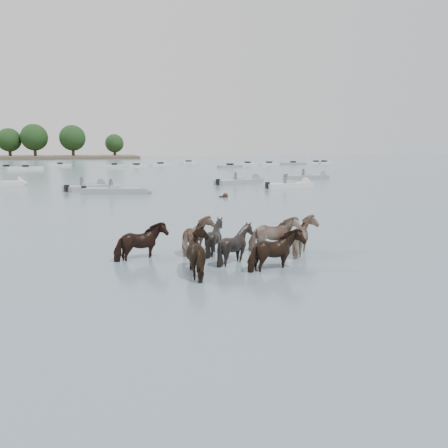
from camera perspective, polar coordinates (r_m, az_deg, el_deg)
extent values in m
plane|color=#4D606E|center=(15.53, -1.92, -4.93)|extent=(400.00, 400.00, 0.00)
imported|color=black|center=(16.08, -10.62, -2.66)|extent=(2.06, 1.48, 1.59)
imported|color=tan|center=(16.95, -3.18, -1.86)|extent=(1.60, 1.79, 1.59)
imported|color=black|center=(16.72, -1.20, -2.06)|extent=(1.73, 1.62, 1.56)
imported|color=#9F806B|center=(17.21, 6.38, -1.68)|extent=(1.95, 0.94, 1.62)
imported|color=black|center=(14.02, -2.65, -4.10)|extent=(1.98, 2.11, 1.70)
imported|color=black|center=(15.39, 1.51, -2.99)|extent=(1.64, 1.51, 1.62)
imported|color=black|center=(14.54, 6.58, -3.83)|extent=(2.08, 1.37, 1.61)
imported|color=#7F6856|center=(16.92, 10.51, -1.89)|extent=(1.66, 1.86, 1.68)
sphere|color=black|center=(35.60, 0.17, 3.64)|extent=(0.44, 0.44, 0.44)
cube|color=black|center=(35.54, -0.22, 3.47)|extent=(0.50, 0.22, 0.18)
cube|color=gray|center=(43.12, -17.15, 4.40)|extent=(4.27, 3.71, 0.55)
cone|color=gray|center=(44.32, -14.96, 4.64)|extent=(1.67, 1.82, 1.60)
cube|color=#99ADB7|center=(43.09, -17.18, 4.86)|extent=(1.30, 1.38, 0.35)
cube|color=black|center=(41.99, -19.48, 4.34)|extent=(0.49, 0.49, 0.60)
cylinder|color=#595966|center=(43.09, -17.72, 5.10)|extent=(0.36, 0.36, 0.70)
sphere|color=#595966|center=(43.06, -17.75, 5.70)|extent=(0.24, 0.24, 0.24)
cube|color=gray|center=(39.58, -13.64, 4.11)|extent=(5.71, 2.98, 0.55)
cone|color=gray|center=(39.05, -9.71, 4.17)|extent=(1.29, 1.78, 1.60)
cube|color=#99ADB7|center=(39.55, -13.66, 4.61)|extent=(1.07, 1.29, 0.35)
cube|color=black|center=(40.27, -17.46, 4.24)|extent=(0.43, 0.43, 0.60)
cylinder|color=#595966|center=(39.52, -14.26, 4.88)|extent=(0.36, 0.36, 0.70)
sphere|color=#595966|center=(39.48, -14.28, 5.53)|extent=(0.24, 0.24, 0.24)
cube|color=gray|center=(48.81, 1.94, 5.41)|extent=(6.10, 3.92, 0.55)
cone|color=gray|center=(50.85, 4.45, 5.56)|extent=(1.48, 1.83, 1.60)
cube|color=#99ADB7|center=(48.79, 1.94, 5.82)|extent=(1.19, 1.35, 0.35)
cube|color=black|center=(46.86, -0.79, 5.41)|extent=(0.46, 0.46, 0.60)
cylinder|color=#595966|center=(48.65, 1.49, 6.05)|extent=(0.36, 0.36, 0.70)
sphere|color=#595966|center=(48.63, 1.49, 6.58)|extent=(0.24, 0.24, 0.24)
cube|color=silver|center=(44.24, 8.30, 4.86)|extent=(5.10, 2.43, 0.55)
cone|color=silver|center=(45.65, 10.86, 4.93)|extent=(1.17, 1.73, 1.60)
cube|color=#99ADB7|center=(44.21, 8.31, 5.31)|extent=(0.98, 1.24, 0.35)
cube|color=black|center=(42.91, 5.58, 4.96)|extent=(0.41, 0.41, 0.60)
cylinder|color=#595966|center=(44.04, 7.84, 5.56)|extent=(0.36, 0.36, 0.70)
sphere|color=#595966|center=(44.01, 7.85, 6.15)|extent=(0.24, 0.24, 0.24)
cube|color=gray|center=(56.99, 10.46, 5.89)|extent=(5.63, 1.69, 0.55)
cone|color=gray|center=(58.32, 12.93, 5.89)|extent=(0.92, 1.61, 1.60)
cube|color=#99ADB7|center=(56.97, 10.47, 6.24)|extent=(0.82, 1.13, 0.35)
cube|color=black|center=(55.77, 7.89, 6.03)|extent=(0.36, 0.36, 0.60)
cylinder|color=#595966|center=(56.78, 10.12, 6.44)|extent=(0.36, 0.36, 0.70)
sphere|color=#595966|center=(56.76, 10.13, 6.89)|extent=(0.24, 0.24, 0.24)
cone|color=silver|center=(51.38, -24.28, 4.77)|extent=(1.27, 1.77, 1.60)
cube|color=gray|center=(88.72, -26.07, 6.42)|extent=(5.29, 3.00, 0.60)
cube|color=black|center=(88.71, -26.09, 6.67)|extent=(1.26, 1.26, 0.50)
cube|color=silver|center=(85.85, -24.06, 6.49)|extent=(6.02, 3.46, 0.60)
cube|color=black|center=(85.84, -24.08, 6.74)|extent=(1.29, 1.29, 0.50)
cube|color=silver|center=(97.79, -20.21, 7.04)|extent=(4.30, 1.62, 0.60)
cube|color=black|center=(97.77, -20.22, 7.26)|extent=(1.03, 1.03, 0.50)
cube|color=silver|center=(89.93, -13.82, 7.16)|extent=(4.82, 2.10, 0.60)
cube|color=black|center=(89.92, -13.83, 7.41)|extent=(1.12, 1.12, 0.50)
cube|color=silver|center=(89.06, -11.15, 7.24)|extent=(4.35, 3.08, 0.60)
cube|color=black|center=(89.05, -11.16, 7.48)|extent=(1.33, 1.33, 0.50)
cube|color=silver|center=(94.24, -8.13, 7.46)|extent=(4.32, 2.70, 0.60)
cube|color=black|center=(94.23, -8.14, 7.69)|extent=(1.26, 1.26, 0.50)
cube|color=silver|center=(106.68, -4.54, 7.79)|extent=(4.26, 3.04, 0.60)
cube|color=black|center=(106.67, -4.54, 7.99)|extent=(1.33, 1.33, 0.50)
cube|color=gray|center=(86.61, 0.77, 7.35)|extent=(5.28, 3.00, 0.60)
cube|color=black|center=(86.59, 0.77, 7.60)|extent=(1.26, 1.26, 0.50)
cube|color=silver|center=(97.91, 3.04, 7.63)|extent=(4.48, 2.26, 0.60)
cube|color=black|center=(97.89, 3.04, 7.85)|extent=(1.17, 1.17, 0.50)
cube|color=silver|center=(98.75, 5.79, 7.61)|extent=(4.67, 2.76, 0.60)
cube|color=black|center=(98.74, 5.79, 7.83)|extent=(1.25, 1.25, 0.50)
cube|color=gray|center=(101.59, 8.82, 7.60)|extent=(5.68, 1.50, 0.60)
cube|color=black|center=(101.58, 8.83, 7.82)|extent=(1.00, 1.00, 0.50)
cube|color=silver|center=(107.48, 11.65, 7.63)|extent=(4.80, 1.86, 0.60)
cube|color=black|center=(107.47, 11.66, 7.84)|extent=(1.07, 1.07, 0.50)
cube|color=silver|center=(108.75, 12.70, 7.62)|extent=(4.39, 2.98, 0.60)
cube|color=black|center=(108.74, 12.70, 7.82)|extent=(1.31, 1.31, 0.50)
cylinder|color=#382619|center=(165.96, -25.67, 8.10)|extent=(1.00, 1.00, 3.47)
sphere|color=black|center=(165.96, -25.79, 9.66)|extent=(7.70, 7.70, 7.70)
cylinder|color=#382619|center=(163.24, -22.99, 8.36)|extent=(1.00, 1.00, 3.94)
sphere|color=black|center=(163.26, -23.11, 10.16)|extent=(8.76, 8.76, 8.76)
cylinder|color=#382619|center=(161.36, -18.71, 8.60)|extent=(1.00, 1.00, 3.86)
sphere|color=black|center=(161.38, -18.81, 10.38)|extent=(8.58, 8.58, 8.58)
cylinder|color=#382619|center=(165.06, -13.78, 8.68)|extent=(1.00, 1.00, 2.90)
sphere|color=black|center=(165.05, -13.84, 9.99)|extent=(6.44, 6.44, 6.44)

